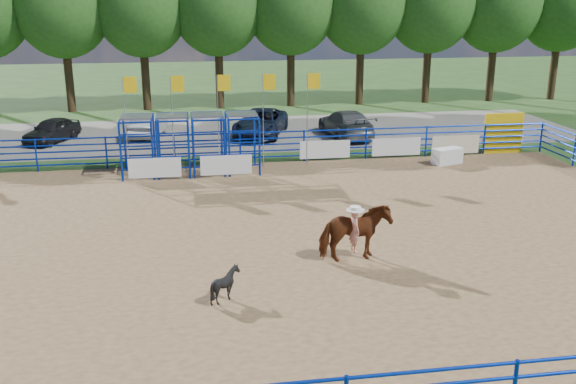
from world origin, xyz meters
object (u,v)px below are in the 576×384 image
object	(u,v)px
announcer_table	(447,156)
horse_and_rider	(355,231)
car_c	(261,123)
car_a	(52,130)
calf	(225,284)
car_d	(346,123)
car_b	(148,125)

from	to	relation	value
announcer_table	horse_and_rider	world-z (taller)	horse_and_rider
announcer_table	car_c	distance (m)	10.97
car_a	car_c	bearing A→B (deg)	23.71
horse_and_rider	announcer_table	bearing A→B (deg)	55.42
announcer_table	car_a	size ratio (longest dim) A/B	0.37
car_a	calf	bearing A→B (deg)	-44.47
car_c	car_d	bearing A→B (deg)	6.32
announcer_table	car_c	world-z (taller)	car_c
horse_and_rider	car_d	distance (m)	17.63
car_b	car_c	xyz separation A→B (m)	(6.17, -0.72, 0.08)
car_b	car_d	size ratio (longest dim) A/B	0.78
announcer_table	calf	bearing A→B (deg)	-131.73
calf	car_d	bearing A→B (deg)	-20.45
car_b	car_c	bearing A→B (deg)	-175.76
calf	car_b	world-z (taller)	car_b
car_c	car_a	bearing A→B (deg)	-162.13
horse_and_rider	car_d	xyz separation A→B (m)	(4.05, 17.16, -0.19)
announcer_table	car_c	xyz separation A→B (m)	(-7.77, 7.73, 0.35)
car_c	calf	bearing A→B (deg)	-80.87
horse_and_rider	car_c	distance (m)	18.16
horse_and_rider	car_d	bearing A→B (deg)	76.72
car_a	car_b	bearing A→B (deg)	31.20
calf	car_b	distance (m)	21.06
calf	car_d	xyz separation A→B (m)	(7.93, 19.15, 0.28)
announcer_table	calf	size ratio (longest dim) A/B	1.55
car_b	car_d	distance (m)	10.94
announcer_table	car_c	size ratio (longest dim) A/B	0.26
car_c	announcer_table	bearing A→B (deg)	-26.42
car_a	car_c	world-z (taller)	car_c
car_b	announcer_table	bearing A→B (deg)	159.65
calf	announcer_table	bearing A→B (deg)	-39.68
announcer_table	calf	xyz separation A→B (m)	(-11.07, -12.41, 0.08)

